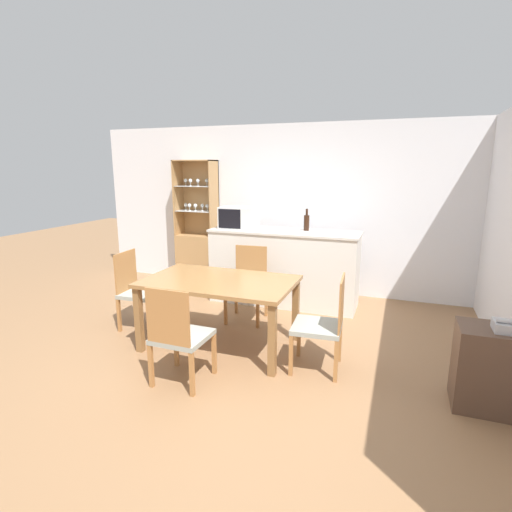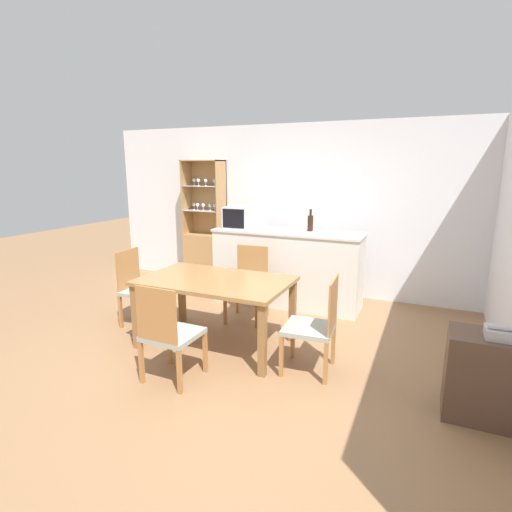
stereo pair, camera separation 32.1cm
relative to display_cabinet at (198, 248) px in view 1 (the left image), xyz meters
name	(u,v)px [view 1 (the left image)]	position (x,y,z in m)	size (l,w,h in m)	color
ground_plane	(230,361)	(1.65, -2.44, -0.59)	(18.00, 18.00, 0.00)	#936B47
wall_back	(297,209)	(1.65, 0.19, 0.68)	(6.80, 0.06, 2.55)	silver
kitchen_counter	(284,267)	(1.65, -0.54, -0.07)	(2.09, 0.63, 1.05)	silver
display_cabinet	(198,248)	(0.00, 0.00, 0.00)	(0.67, 0.34, 2.02)	tan
dining_table	(219,288)	(1.40, -2.13, 0.06)	(1.59, 0.97, 0.75)	olive
dining_chair_head_near	(179,335)	(1.40, -2.96, -0.14)	(0.46, 0.46, 0.93)	#999E93
dining_chair_side_left_far	(139,291)	(0.26, -1.99, -0.14)	(0.48, 0.48, 0.93)	#999E93
dining_chair_head_far	(248,284)	(1.40, -1.29, -0.14)	(0.49, 0.49, 0.93)	#999E93
dining_chair_side_right_near	(323,324)	(2.55, -2.27, -0.14)	(0.48, 0.48, 0.93)	#999E93
microwave	(239,218)	(0.98, -0.57, 0.61)	(0.52, 0.33, 0.31)	silver
wine_bottle	(307,222)	(1.94, -0.42, 0.57)	(0.08, 0.08, 0.30)	black
side_cabinet	(491,369)	(3.93, -2.44, -0.25)	(0.54, 0.40, 0.68)	brown
telephone	(507,327)	(3.99, -2.48, 0.13)	(0.19, 0.19, 0.11)	#B7B7BC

